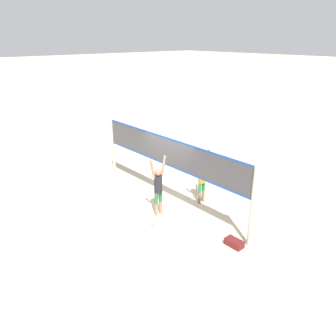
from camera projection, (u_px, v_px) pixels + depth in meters
The scene contains 6 objects.
ground_plane at pixel (168, 202), 12.34m from camera, with size 200.00×200.00×0.00m, color beige.
volleyball_net at pixel (168, 158), 11.67m from camera, with size 7.38×0.12×2.53m.
player_spiker at pixel (158, 185), 11.10m from camera, with size 0.28×0.70×2.12m.
player_blocker at pixel (202, 176), 11.95m from camera, with size 0.28×0.69×2.04m.
volleyball at pixel (154, 223), 10.78m from camera, with size 0.22×0.22×0.22m.
gear_bag at pixel (234, 243), 9.74m from camera, with size 0.55×0.31×0.21m.
Camera 1 is at (8.20, -7.28, 5.82)m, focal length 35.00 mm.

